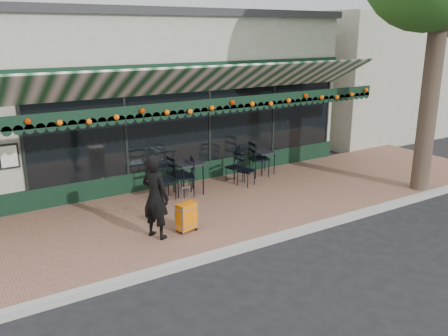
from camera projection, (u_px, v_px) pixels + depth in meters
ground at (251, 246)px, 9.43m from camera, size 80.00×80.00×0.00m
sidewalk at (201, 212)px, 11.03m from camera, size 18.00×4.00×0.15m
curb at (254, 244)px, 9.34m from camera, size 18.00×0.16×0.15m
restaurant_building at (110, 91)px, 15.16m from camera, size 12.00×9.60×4.50m
neighbor_building_right at (380, 70)px, 21.94m from camera, size 12.00×8.00×4.80m
woman at (155, 197)px, 9.28m from camera, size 0.63×0.73×1.70m
suitcase at (187, 217)px, 9.69m from camera, size 0.46×0.33×0.95m
cafe_table_a at (264, 154)px, 13.60m from camera, size 0.53×0.53×0.65m
cafe_table_b at (188, 166)px, 11.86m from camera, size 0.66×0.66×0.82m
chair_a_left at (234, 168)px, 12.93m from camera, size 0.45×0.45×0.78m
chair_a_right at (259, 159)px, 13.35m from camera, size 0.59×0.59×1.01m
chair_a_front at (246, 171)px, 12.60m from camera, size 0.51×0.51×0.79m
chair_b_left at (185, 177)px, 11.79m from camera, size 0.61×0.61×0.96m
chair_b_right at (178, 174)px, 12.06m from camera, size 0.49×0.49×0.95m
chair_b_front at (164, 181)px, 11.48m from camera, size 0.48×0.48×0.95m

